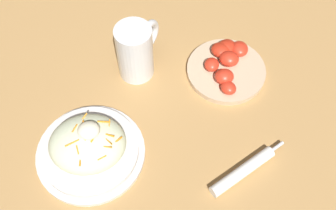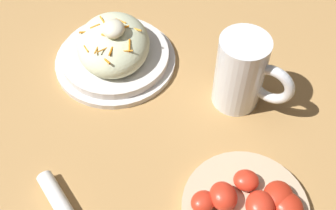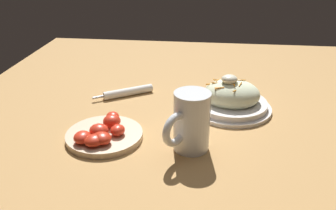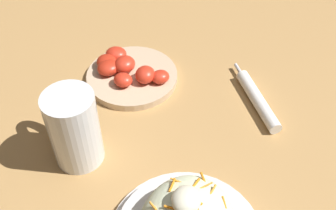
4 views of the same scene
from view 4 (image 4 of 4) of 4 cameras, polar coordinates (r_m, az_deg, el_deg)
The scene contains 4 objects.
ground_plane at distance 0.70m, azimuth 4.85°, elevation -10.38°, with size 1.43×1.43×0.00m, color #B2844C.
beer_mug at distance 0.70m, azimuth -13.05°, elevation -3.56°, with size 0.11×0.13×0.14m.
napkin_roll at distance 0.83m, azimuth 12.44°, elevation 0.72°, with size 0.18×0.12×0.03m.
tomato_plate at distance 0.87m, azimuth -5.39°, elevation 4.47°, with size 0.19×0.19×0.05m.
Camera 4 is at (-0.40, -0.05, 0.58)m, focal length 43.47 mm.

